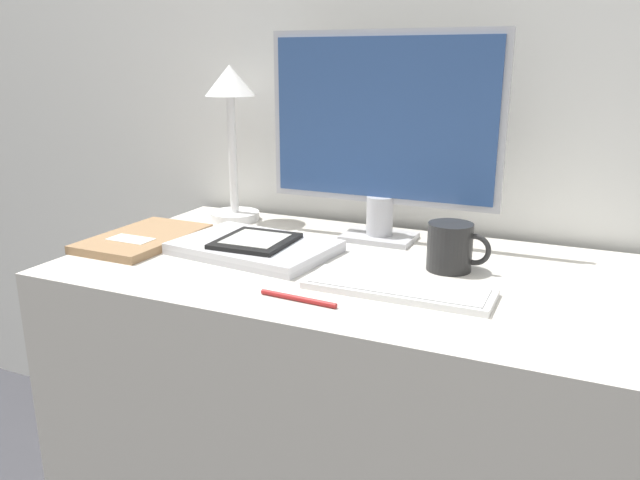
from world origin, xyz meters
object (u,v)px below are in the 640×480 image
Objects in this scene: coffee_mug at (451,247)px; pen at (298,299)px; laptop at (255,247)px; notebook at (144,238)px; monitor at (382,131)px; keyboard at (398,288)px; ereader at (255,241)px; desk_lamp at (231,116)px.

coffee_mug is 0.33m from pen.
notebook is at bearing -172.90° from laptop.
keyboard is (0.14, -0.30, -0.23)m from monitor.
pen is at bearing -45.70° from laptop.
ereader is at bearing -133.15° from monitor.
ereader reaches higher than notebook.
coffee_mug is (0.38, 0.06, 0.02)m from ereader.
keyboard is 0.17m from pen.
ereader is (-0.33, 0.09, 0.02)m from keyboard.
laptop is at bearing 134.30° from pen.
desk_lamp reaches higher than ereader.
laptop is at bearing 129.20° from ereader.
coffee_mug reaches higher than keyboard.
coffee_mug reaches higher than laptop.
monitor reaches higher than coffee_mug.
monitor is 3.18× the size of ereader.
coffee_mug is 0.85× the size of pen.
notebook is at bearing -106.53° from desk_lamp.
monitor is 1.52× the size of laptop.
desk_lamp is (-0.19, 0.23, 0.23)m from ereader.
pen is (-0.19, -0.26, -0.04)m from coffee_mug.
monitor reaches higher than pen.
ereader reaches higher than laptop.
desk_lamp is at bearing 148.66° from keyboard.
coffee_mug is at bearing 70.75° from keyboard.
keyboard is 0.87× the size of desk_lamp.
ereader is at bearing 134.47° from pen.
keyboard is at bearing -6.14° from notebook.
notebook is at bearing 159.45° from pen.
ereader is 1.14× the size of pen.
notebook is 0.66m from coffee_mug.
notebook reaches higher than pen.
monitor reaches higher than notebook.
laptop is 0.29m from pen.
pen is (0.20, -0.20, -0.01)m from laptop.
desk_lamp is (-0.38, 0.02, 0.02)m from monitor.
coffee_mug is at bearing 9.49° from ereader.
keyboard is 2.30× the size of pen.
pen is at bearing -141.90° from keyboard.
laptop is (-0.34, 0.10, 0.00)m from keyboard.
desk_lamp is 0.62m from pen.
laptop is at bearing 7.10° from notebook.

